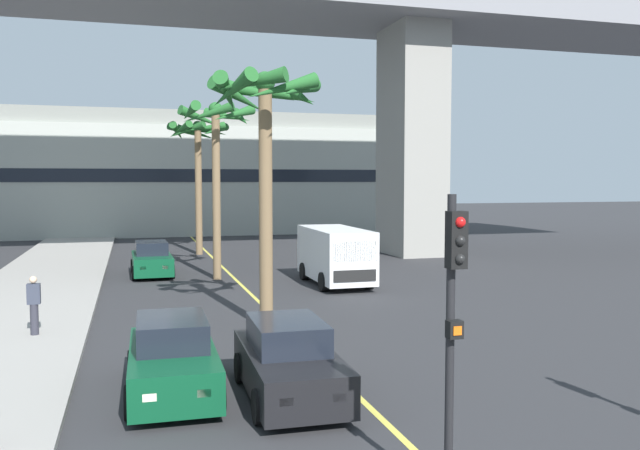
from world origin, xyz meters
TOP-DOWN VIEW (x-y plane):
  - lane_stripe_center at (0.00, 24.00)m, footprint 0.14×56.00m
  - bridge_overpass at (1.23, 34.65)m, footprint 64.99×8.00m
  - pier_building_backdrop at (0.00, 54.17)m, footprint 37.41×8.04m
  - car_queue_front at (-3.60, 12.43)m, footprint 1.90×4.13m
  - car_queue_second at (-1.36, 11.55)m, footprint 1.92×4.14m
  - car_queue_third at (-3.51, 29.80)m, footprint 1.90×4.13m
  - delivery_van at (3.83, 25.03)m, footprint 2.19×5.26m
  - traffic_light_median_near at (-0.24, 6.72)m, footprint 0.24×0.37m
  - palm_tree_near_median at (-0.57, 17.94)m, footprint 3.41×3.46m
  - palm_tree_mid_median at (-0.58, 37.89)m, footprint 3.65×3.68m
  - palm_tree_far_median at (-0.71, 27.84)m, footprint 3.35×3.55m
  - pedestrian_mid_block at (-6.97, 18.10)m, footprint 0.34×0.22m

SIDE VIEW (x-z plane):
  - lane_stripe_center at x=0.00m, z-range 0.00..0.01m
  - car_queue_front at x=-3.60m, z-range -0.06..1.50m
  - car_queue_second at x=-1.36m, z-range -0.06..1.50m
  - car_queue_third at x=-3.51m, z-range -0.06..1.50m
  - pedestrian_mid_block at x=-6.97m, z-range 0.19..1.81m
  - delivery_van at x=3.83m, z-range 0.11..2.47m
  - traffic_light_median_near at x=-0.24m, z-range 0.61..4.81m
  - pier_building_backdrop at x=0.00m, z-range -0.06..9.73m
  - palm_tree_near_median at x=-0.57m, z-range 2.45..10.00m
  - palm_tree_far_median at x=-0.71m, z-range 2.45..10.22m
  - palm_tree_mid_median at x=-0.58m, z-range 2.58..10.41m
  - bridge_overpass at x=1.23m, z-range 5.06..22.54m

